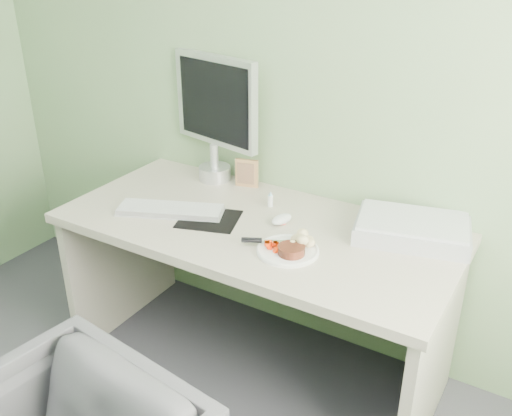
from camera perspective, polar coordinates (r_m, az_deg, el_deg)
The scene contains 14 objects.
wall_back at distance 2.40m, azimuth 4.74°, elevation 15.36°, with size 3.50×3.50×0.00m, color #7DA171.
desk at distance 2.38m, azimuth -0.04°, elevation -5.50°, with size 1.60×0.75×0.73m.
plate at distance 2.09m, azimuth 3.20°, elevation -4.28°, with size 0.23×0.23×0.01m, color white.
steak at distance 2.05m, azimuth 3.56°, elevation -4.21°, with size 0.10×0.10×0.03m, color black.
potato_pile at distance 2.10m, azimuth 4.66°, elevation -3.04°, with size 0.11×0.08×0.06m, color tan.
carrot_heap at distance 2.08m, azimuth 1.78°, elevation -3.63°, with size 0.06×0.05×0.04m, color #FF3105.
steak_knife at distance 2.12m, azimuth 0.41°, elevation -3.28°, with size 0.18×0.11×0.01m.
mousepad at distance 2.33m, azimuth -4.72°, elevation -1.11°, with size 0.24×0.21×0.00m, color black.
keyboard at distance 2.40m, azimuth -8.56°, elevation -0.12°, with size 0.43×0.13×0.02m, color white.
computer_mouse at distance 2.28m, azimuth 2.58°, elevation -1.14°, with size 0.06×0.10×0.04m, color white.
photo_frame at distance 2.60m, azimuth -0.93°, elevation 3.51°, with size 0.11×0.01×0.13m, color #A46A4C.
eyedrop_bottle at distance 2.42m, azimuth 1.44°, elevation 0.84°, with size 0.02×0.02×0.07m.
scanner at distance 2.25m, azimuth 15.34°, elevation -2.11°, with size 0.42×0.28×0.07m, color #A1A3A8.
monitor at distance 2.62m, azimuth -4.09°, elevation 9.62°, with size 0.48×0.17×0.58m.
Camera 1 is at (1.04, -0.11, 1.79)m, focal length 40.00 mm.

